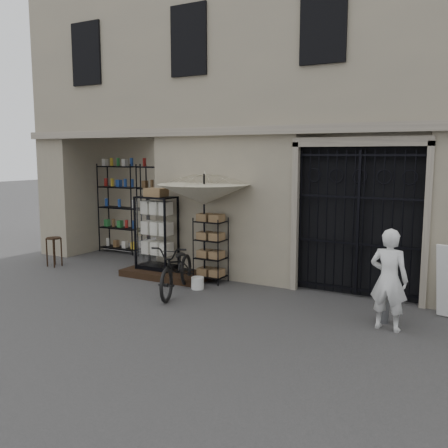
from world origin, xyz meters
The scene contains 14 objects.
ground centered at (0.00, 0.00, 0.00)m, with size 80.00×80.00×0.00m, color black.
main_building centered at (0.00, 4.00, 4.50)m, with size 14.00×4.00×9.00m, color gray.
shop_recess centered at (-4.50, 2.80, 1.50)m, with size 3.00×1.70×3.00m, color black.
shop_shelving centered at (-4.55, 3.30, 1.25)m, with size 2.70×0.50×2.50m, color black.
iron_gate centered at (1.75, 2.28, 1.50)m, with size 2.50×0.21×3.00m.
step_platform centered at (-2.40, 1.55, 0.07)m, with size 2.00×0.90×0.15m, color black.
display_cabinet centered at (-2.70, 1.63, 0.90)m, with size 0.92×0.68×1.81m.
wire_rack centered at (-1.30, 1.70, 0.69)m, with size 0.69×0.54×1.42m.
market_umbrella centered at (-1.43, 1.65, 2.03)m, with size 2.01×2.04×2.83m.
white_bucket centered at (-1.25, 1.08, 0.13)m, with size 0.26×0.26×0.25m, color silver.
bicycle centered at (-1.42, 0.61, 0.00)m, with size 0.68×1.03×1.96m, color black.
wooden_stool centered at (-5.47, 1.10, 0.38)m, with size 0.45×0.45×0.73m.
steel_bollard centered at (2.56, 0.84, 0.44)m, with size 0.16×0.16×0.89m, color slate.
shopkeeper centered at (2.67, 0.54, 0.00)m, with size 0.59×1.63×0.39m, color silver.
Camera 1 is at (4.16, -7.39, 2.78)m, focal length 40.00 mm.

